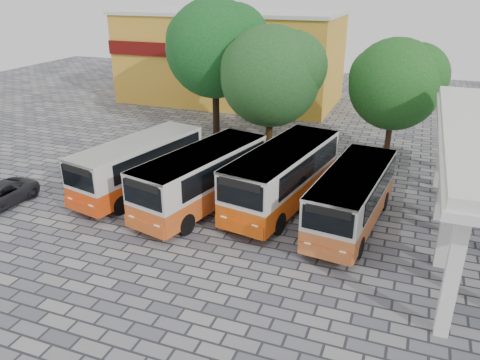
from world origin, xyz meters
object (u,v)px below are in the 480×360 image
at_px(bus_far_left, 139,163).
at_px(bus_centre_left, 202,176).
at_px(bus_centre_right, 283,174).
at_px(bus_far_right, 352,195).

height_order(bus_far_left, bus_centre_left, bus_centre_left).
distance_m(bus_centre_right, bus_far_right, 3.77).
bearing_deg(bus_centre_left, bus_far_right, 17.40).
bearing_deg(bus_centre_left, bus_far_left, -174.60).
height_order(bus_far_left, bus_far_right, bus_far_left).
distance_m(bus_centre_left, bus_centre_right, 4.09).
bearing_deg(bus_centre_right, bus_far_right, -6.04).
bearing_deg(bus_far_right, bus_centre_right, 170.35).
bearing_deg(bus_far_right, bus_far_left, -173.48).
bearing_deg(bus_centre_left, bus_centre_right, 36.13).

